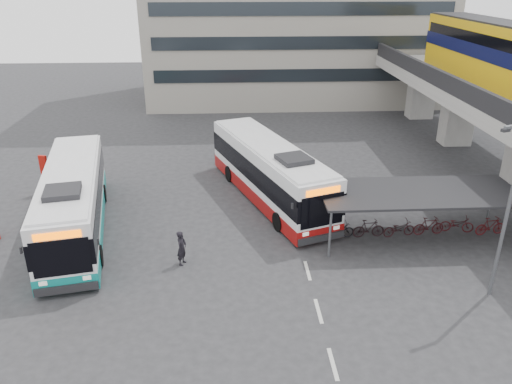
{
  "coord_description": "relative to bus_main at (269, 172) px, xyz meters",
  "views": [
    {
      "loc": [
        -0.92,
        -19.38,
        12.52
      ],
      "look_at": [
        0.37,
        4.58,
        2.0
      ],
      "focal_mm": 35.0,
      "sensor_mm": 36.0,
      "label": 1
    }
  ],
  "objects": [
    {
      "name": "bike_shelter",
      "position": [
        7.1,
        -5.16,
        -0.28
      ],
      "size": [
        10.0,
        4.0,
        2.54
      ],
      "color": "#595B60",
      "rests_on": "ground"
    },
    {
      "name": "pedestrian",
      "position": [
        -4.65,
        -7.24,
        -0.87
      ],
      "size": [
        0.6,
        0.73,
        1.7
      ],
      "primitive_type": "imported",
      "rotation": [
        0.0,
        0.0,
        1.21
      ],
      "color": "black",
      "rests_on": "ground"
    },
    {
      "name": "ground",
      "position": [
        -1.37,
        -8.16,
        -1.72
      ],
      "size": [
        120.0,
        120.0,
        0.0
      ],
      "primitive_type": "plane",
      "color": "#28282B",
      "rests_on": "ground"
    },
    {
      "name": "lamp_post",
      "position": [
        8.51,
        -10.41,
        2.58
      ],
      "size": [
        1.27,
        0.62,
        7.54
      ],
      "rotation": [
        0.0,
        0.0,
        0.38
      ],
      "color": "#595B60",
      "rests_on": "ground"
    },
    {
      "name": "road_markings",
      "position": [
        1.13,
        -11.16,
        -1.71
      ],
      "size": [
        0.15,
        7.6,
        0.01
      ],
      "color": "beige",
      "rests_on": "ground"
    },
    {
      "name": "sign_totem_north",
      "position": [
        -13.69,
        1.58,
        -0.45
      ],
      "size": [
        0.52,
        0.29,
        2.45
      ],
      "rotation": [
        0.0,
        0.0,
        -0.29
      ],
      "color": "#A4110A",
      "rests_on": "ground"
    },
    {
      "name": "bus_teal",
      "position": [
        -10.48,
        -3.56,
        -0.01
      ],
      "size": [
        5.04,
        12.69,
        3.67
      ],
      "rotation": [
        0.0,
        0.0,
        0.2
      ],
      "color": "white",
      "rests_on": "ground"
    },
    {
      "name": "bus_main",
      "position": [
        0.0,
        0.0,
        0.0
      ],
      "size": [
        6.79,
        12.68,
        3.7
      ],
      "rotation": [
        0.0,
        0.0,
        0.35
      ],
      "color": "white",
      "rests_on": "ground"
    },
    {
      "name": "viaduct",
      "position": [
        15.63,
        4.23,
        4.51
      ],
      "size": [
        8.0,
        32.0,
        9.68
      ],
      "color": "gray",
      "rests_on": "ground"
    }
  ]
}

